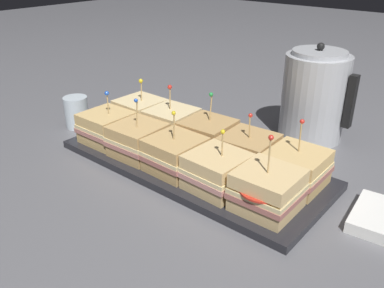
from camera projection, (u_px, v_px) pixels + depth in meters
The scene contains 14 objects.
ground_plane at pixel (192, 166), 1.00m from camera, with size 6.00×6.00×0.00m, color slate.
serving_platter at pixel (192, 163), 0.99m from camera, with size 0.66×0.28×0.02m.
sandwich_front_far_left at pixel (107, 127), 1.07m from camera, with size 0.12×0.12×0.14m.
sandwich_front_left at pixel (138, 140), 1.00m from camera, with size 0.12×0.12×0.15m.
sandwich_front_center at pixel (176, 154), 0.93m from camera, with size 0.12×0.12×0.15m.
sandwich_front_right at pixel (217, 171), 0.86m from camera, with size 0.13×0.13×0.14m.
sandwich_front_far_right at pixel (267, 190), 0.79m from camera, with size 0.12×0.13×0.16m.
sandwich_back_far_left at pixel (140, 114), 1.15m from camera, with size 0.12×0.12×0.14m.
sandwich_back_left at pixel (172, 124), 1.08m from camera, with size 0.13×0.13×0.15m.
sandwich_back_center at pixel (208, 137), 1.01m from camera, with size 0.13×0.13×0.15m.
sandwich_back_right at pixel (249, 152), 0.94m from camera, with size 0.13×0.13×0.14m.
sandwich_back_far_right at pixel (297, 168), 0.87m from camera, with size 0.12×0.12×0.15m.
kettle_steel at pixel (314, 96), 1.10m from camera, with size 0.19×0.17×0.27m.
drinking_glass at pixel (77, 112), 1.20m from camera, with size 0.07×0.07×0.09m.
Camera 1 is at (0.56, -0.67, 0.48)m, focal length 38.00 mm.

